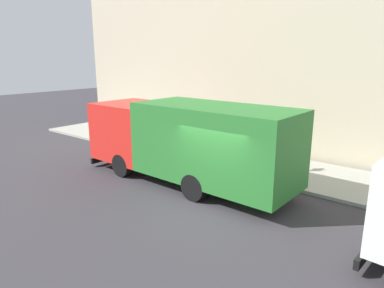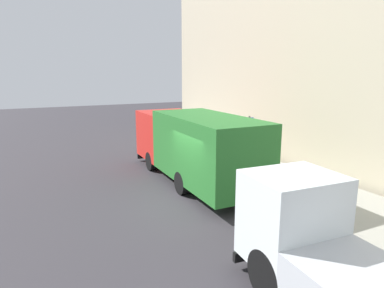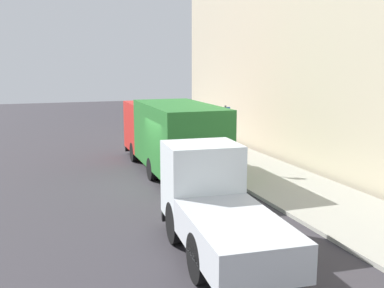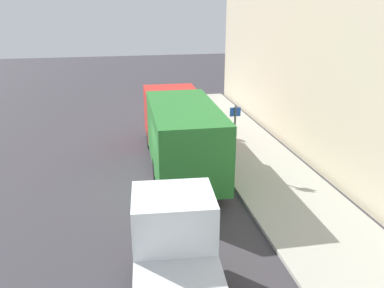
{
  "view_description": "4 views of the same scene",
  "coord_description": "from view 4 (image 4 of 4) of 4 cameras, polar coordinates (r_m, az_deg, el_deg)",
  "views": [
    {
      "loc": [
        -8.05,
        -5.77,
        4.57
      ],
      "look_at": [
        1.17,
        1.65,
        1.59
      ],
      "focal_mm": 32.03,
      "sensor_mm": 36.0,
      "label": 1
    },
    {
      "loc": [
        -5.13,
        -10.56,
        4.67
      ],
      "look_at": [
        1.43,
        2.36,
        1.6
      ],
      "focal_mm": 31.35,
      "sensor_mm": 36.0,
      "label": 2
    },
    {
      "loc": [
        -4.19,
        -16.3,
        4.62
      ],
      "look_at": [
        1.61,
        0.04,
        1.51
      ],
      "focal_mm": 42.01,
      "sensor_mm": 36.0,
      "label": 3
    },
    {
      "loc": [
        -1.15,
        -13.38,
        6.74
      ],
      "look_at": [
        1.79,
        1.66,
        1.11
      ],
      "focal_mm": 36.17,
      "sensor_mm": 36.0,
      "label": 4
    }
  ],
  "objects": [
    {
      "name": "pedestrian_standing",
      "position": [
        22.94,
        0.9,
        5.76
      ],
      "size": [
        0.45,
        0.45,
        1.72
      ],
      "rotation": [
        0.0,
        0.0,
        5.86
      ],
      "color": "#3F3B51",
      "rests_on": "sidewalk"
    },
    {
      "name": "street_sign_post",
      "position": [
        15.75,
        6.29,
        1.56
      ],
      "size": [
        0.44,
        0.08,
        2.78
      ],
      "color": "#4C5156",
      "rests_on": "sidewalk"
    },
    {
      "name": "pedestrian_walking",
      "position": [
        20.44,
        2.67,
        3.93
      ],
      "size": [
        0.43,
        0.43,
        1.73
      ],
      "rotation": [
        0.0,
        0.0,
        1.35
      ],
      "color": "brown",
      "rests_on": "sidewalk"
    },
    {
      "name": "large_utility_truck",
      "position": [
        16.42,
        -1.84,
        2.19
      ],
      "size": [
        2.68,
        8.63,
        3.02
      ],
      "rotation": [
        0.0,
        0.0,
        -0.02
      ],
      "color": "red",
      "rests_on": "ground"
    },
    {
      "name": "building_facade",
      "position": [
        15.8,
        21.48,
        14.51
      ],
      "size": [
        0.5,
        30.0,
        11.1
      ],
      "primitive_type": "cube",
      "color": "beige",
      "rests_on": "ground"
    },
    {
      "name": "small_flatbed_truck",
      "position": [
        8.83,
        -2.08,
        -18.78
      ],
      "size": [
        2.29,
        5.34,
        2.55
      ],
      "rotation": [
        0.0,
        0.0,
        -0.07
      ],
      "color": "white",
      "rests_on": "ground"
    },
    {
      "name": "ground",
      "position": [
        15.02,
        -5.52,
        -6.6
      ],
      "size": [
        80.0,
        80.0,
        0.0
      ],
      "primitive_type": "plane",
      "color": "#373339"
    },
    {
      "name": "sidewalk",
      "position": [
        16.11,
        11.9,
        -4.81
      ],
      "size": [
        3.67,
        30.0,
        0.12
      ],
      "primitive_type": "cube",
      "color": "#A6A499",
      "rests_on": "ground"
    }
  ]
}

